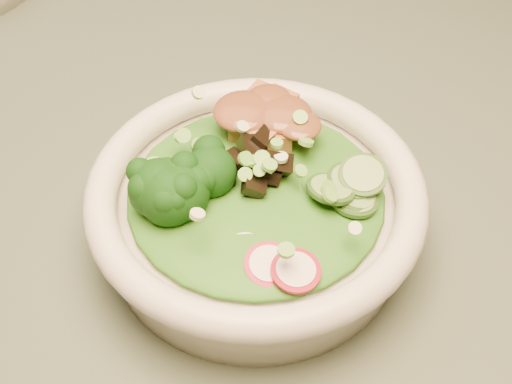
# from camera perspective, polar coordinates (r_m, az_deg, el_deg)

# --- Properties ---
(dining_table) EXTENTS (1.20, 0.80, 0.75)m
(dining_table) POSITION_cam_1_polar(r_m,az_deg,el_deg) (0.69, -9.60, -2.79)
(dining_table) COLOR black
(dining_table) RESTS_ON ground
(salad_bowl) EXTENTS (0.23, 0.23, 0.06)m
(salad_bowl) POSITION_cam_1_polar(r_m,az_deg,el_deg) (0.49, 0.00, -1.41)
(salad_bowl) COLOR silver
(salad_bowl) RESTS_ON dining_table
(lettuce_bed) EXTENTS (0.18, 0.18, 0.02)m
(lettuce_bed) POSITION_cam_1_polar(r_m,az_deg,el_deg) (0.48, 0.00, 0.08)
(lettuce_bed) COLOR #1A5F14
(lettuce_bed) RESTS_ON salad_bowl
(broccoli_florets) EXTENTS (0.08, 0.08, 0.04)m
(broccoli_florets) POSITION_cam_1_polar(r_m,az_deg,el_deg) (0.47, -6.52, 1.11)
(broccoli_florets) COLOR black
(broccoli_florets) RESTS_ON salad_bowl
(radish_slices) EXTENTS (0.10, 0.06, 0.02)m
(radish_slices) POSITION_cam_1_polar(r_m,az_deg,el_deg) (0.44, 0.10, -5.16)
(radish_slices) COLOR maroon
(radish_slices) RESTS_ON salad_bowl
(cucumber_slices) EXTENTS (0.08, 0.08, 0.03)m
(cucumber_slices) POSITION_cam_1_polar(r_m,az_deg,el_deg) (0.48, 6.77, 0.60)
(cucumber_slices) COLOR #85A25A
(cucumber_slices) RESTS_ON salad_bowl
(mushroom_heap) EXTENTS (0.08, 0.08, 0.03)m
(mushroom_heap) POSITION_cam_1_polar(r_m,az_deg,el_deg) (0.48, 0.04, 1.91)
(mushroom_heap) COLOR black
(mushroom_heap) RESTS_ON salad_bowl
(tofu_cubes) EXTENTS (0.09, 0.07, 0.03)m
(tofu_cubes) POSITION_cam_1_polar(r_m,az_deg,el_deg) (0.51, 0.35, 5.28)
(tofu_cubes) COLOR #996033
(tofu_cubes) RESTS_ON salad_bowl
(peanut_sauce) EXTENTS (0.06, 0.05, 0.01)m
(peanut_sauce) POSITION_cam_1_polar(r_m,az_deg,el_deg) (0.51, 0.36, 6.21)
(peanut_sauce) COLOR brown
(peanut_sauce) RESTS_ON tofu_cubes
(scallion_garnish) EXTENTS (0.17, 0.17, 0.02)m
(scallion_garnish) POSITION_cam_1_polar(r_m,az_deg,el_deg) (0.47, 0.00, 1.73)
(scallion_garnish) COLOR #6FBB42
(scallion_garnish) RESTS_ON salad_bowl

